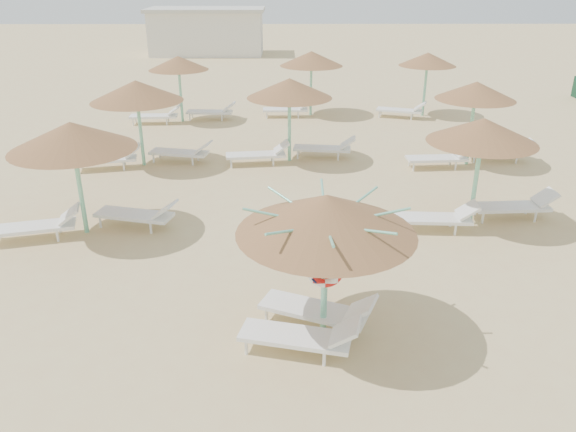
{
  "coord_description": "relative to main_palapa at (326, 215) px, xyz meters",
  "views": [
    {
      "loc": [
        -0.39,
        -8.08,
        5.84
      ],
      "look_at": [
        -0.31,
        2.19,
        1.3
      ],
      "focal_mm": 35.0,
      "sensor_mm": 36.0,
      "label": 1
    }
  ],
  "objects": [
    {
      "name": "main_palapa",
      "position": [
        0.0,
        0.0,
        0.0
      ],
      "size": [
        2.92,
        2.92,
        2.61
      ],
      "color": "#7AD4B1",
      "rests_on": "ground"
    },
    {
      "name": "lounger_main_a",
      "position": [
        -0.37,
        -0.53,
        -1.93
      ],
      "size": [
        2.05,
        1.03,
        0.71
      ],
      "rotation": [
        0.0,
        0.0,
        -0.23
      ],
      "color": "white",
      "rests_on": "ground"
    },
    {
      "name": "ground",
      "position": [
        -0.28,
        -0.03,
        -2.27
      ],
      "size": [
        120.0,
        120.0,
        0.0
      ],
      "primitive_type": "plane",
      "color": "#CDB67D",
      "rests_on": "ground"
    },
    {
      "name": "lounger_main_b",
      "position": [
        -0.03,
        0.22,
        -1.92
      ],
      "size": [
        2.11,
        1.35,
        0.74
      ],
      "rotation": [
        0.0,
        0.0,
        -0.4
      ],
      "color": "white",
      "rests_on": "ground"
    },
    {
      "name": "service_hut",
      "position": [
        -6.28,
        34.97,
        -0.63
      ],
      "size": [
        8.4,
        4.4,
        3.25
      ],
      "color": "silver",
      "rests_on": "ground"
    },
    {
      "name": "palapa_field",
      "position": [
        0.61,
        9.31,
        0.02
      ],
      "size": [
        18.37,
        14.61,
        2.72
      ],
      "color": "#7AD4B1",
      "rests_on": "ground"
    }
  ]
}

